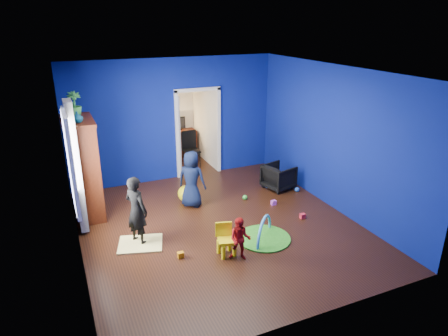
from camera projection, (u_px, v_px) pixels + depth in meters
name	position (u px, v px, depth m)	size (l,w,h in m)	color
floor	(220.00, 226.00, 7.61)	(5.00, 5.50, 0.01)	black
ceiling	(219.00, 71.00, 6.58)	(5.00, 5.50, 0.01)	white
wall_back	(174.00, 120.00, 9.45)	(5.00, 0.02, 2.90)	navy
wall_front	(310.00, 223.00, 4.74)	(5.00, 0.02, 2.90)	navy
wall_left	(70.00, 175.00, 6.16)	(0.02, 5.50, 2.90)	navy
wall_right	(333.00, 139.00, 8.03)	(0.02, 5.50, 2.90)	navy
alcove	(186.00, 118.00, 10.49)	(1.00, 1.75, 2.50)	silver
armchair	(279.00, 177.00, 9.22)	(0.61, 0.63, 0.58)	black
child_black	(137.00, 210.00, 6.87)	(0.45, 0.30, 1.25)	black
child_navy	(192.00, 179.00, 8.25)	(0.59, 0.38, 1.20)	#10173B
toddler_red	(240.00, 239.00, 6.47)	(0.36, 0.28, 0.74)	red
vase	(77.00, 117.00, 7.14)	(0.20, 0.20, 0.20)	#0C6367
potted_plant	(74.00, 104.00, 7.53)	(0.27, 0.27, 0.48)	green
tv_armoire	(83.00, 168.00, 7.78)	(0.58, 1.14, 1.96)	#3A1109
crt_tv	(85.00, 166.00, 7.78)	(0.46, 0.70, 0.54)	silver
yellow_blanket	(140.00, 244.00, 7.00)	(0.75, 0.60, 0.03)	#F2E07A
hopper_ball	(186.00, 194.00, 8.59)	(0.36, 0.36, 0.36)	yellow
kid_chair	(227.00, 241.00, 6.62)	(0.28, 0.28, 0.50)	yellow
play_mat	(264.00, 238.00, 7.18)	(0.96, 0.96, 0.03)	green
toy_arch	(264.00, 238.00, 7.18)	(0.86, 0.86, 0.05)	#3F8CD8
window_left	(69.00, 162.00, 6.43)	(0.03, 0.95, 1.55)	white
curtain	(76.00, 168.00, 7.05)	(0.14, 0.42, 2.40)	slate
doorway	(198.00, 134.00, 9.82)	(1.16, 0.10, 2.10)	white
study_desk	(180.00, 143.00, 11.35)	(0.88, 0.44, 0.75)	#3D140A
desk_monitor	(178.00, 123.00, 11.25)	(0.40, 0.05, 0.32)	black
desk_lamp	(169.00, 125.00, 11.10)	(0.14, 0.14, 0.14)	#FFD88C
folding_chair	(191.00, 150.00, 10.50)	(0.40, 0.40, 0.92)	black
book_shelf	(177.00, 85.00, 10.86)	(0.88, 0.24, 0.04)	white
toy_0	(303.00, 216.00, 7.90)	(0.10, 0.08, 0.10)	red
toy_1	(297.00, 189.00, 9.12)	(0.11, 0.11, 0.11)	blue
toy_2	(181.00, 255.00, 6.61)	(0.10, 0.08, 0.10)	orange
toy_3	(245.00, 197.00, 8.71)	(0.11, 0.11, 0.11)	green
toy_4	(274.00, 203.00, 8.47)	(0.10, 0.08, 0.10)	#D851D8
toy_5	(267.00, 186.00, 9.31)	(0.11, 0.11, 0.11)	blue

